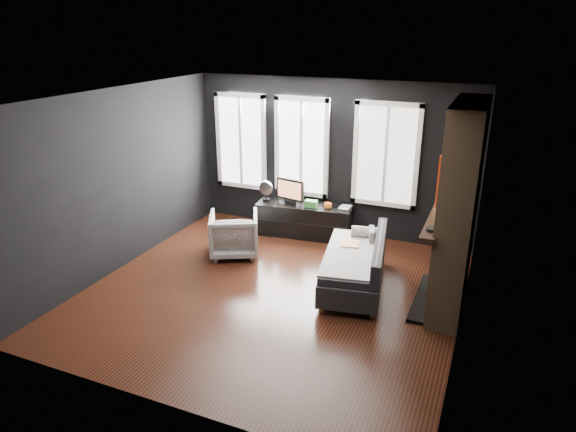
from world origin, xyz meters
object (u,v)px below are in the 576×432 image
at_px(sofa, 354,262).
at_px(mug, 328,205).
at_px(armchair, 234,232).
at_px(media_console, 304,220).
at_px(book, 340,200).
at_px(monitor, 290,190).
at_px(mantel_vase, 442,199).

relative_size(sofa, mug, 13.44).
distance_m(armchair, mug, 1.69).
xyz_separation_m(media_console, book, (0.61, 0.12, 0.41)).
bearing_deg(sofa, media_console, 121.49).
bearing_deg(armchair, media_console, -148.92).
bearing_deg(monitor, book, 20.95).
distance_m(sofa, media_console, 2.02).
bearing_deg(armchair, mantel_vase, 156.00).
bearing_deg(sofa, monitor, 126.98).
distance_m(armchair, monitor, 1.35).
bearing_deg(sofa, book, 103.93).
xyz_separation_m(monitor, mug, (0.71, -0.02, -0.18)).
relative_size(monitor, mug, 4.21).
xyz_separation_m(armchair, book, (1.37, 1.32, 0.31)).
bearing_deg(media_console, sofa, -54.84).
bearing_deg(mug, armchair, -136.03).
distance_m(armchair, book, 1.93).
bearing_deg(monitor, sofa, -31.11).
height_order(monitor, mug, monitor).
bearing_deg(armchair, mug, -162.75).
height_order(sofa, media_console, sofa).
height_order(armchair, media_console, armchair).
xyz_separation_m(sofa, mug, (-0.89, 1.46, 0.26)).
bearing_deg(book, sofa, -66.03).
bearing_deg(armchair, monitor, -139.40).
bearing_deg(armchair, sofa, 144.92).
distance_m(media_console, mantel_vase, 2.81).
height_order(media_console, mantel_vase, mantel_vase).
distance_m(monitor, mantel_vase, 2.89).
height_order(armchair, monitor, monitor).
distance_m(sofa, mantel_vase, 1.49).
relative_size(media_console, mantel_vase, 8.94).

